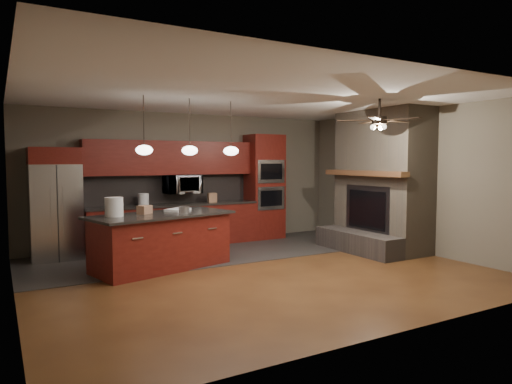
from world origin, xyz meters
TOP-DOWN VIEW (x-y plane):
  - ground at (0.00, 0.00)m, footprint 7.00×7.00m
  - ceiling at (0.00, 0.00)m, footprint 7.00×6.00m
  - back_wall at (0.00, 3.00)m, footprint 7.00×0.02m
  - right_wall at (3.50, 0.00)m, footprint 0.02×6.00m
  - left_wall at (-3.50, 0.00)m, footprint 0.02×6.00m
  - slate_tile_patch at (0.00, 1.80)m, footprint 7.00×2.40m
  - fireplace_column at (3.04, 0.40)m, footprint 1.30×2.10m
  - back_cabinetry at (-0.48, 2.74)m, footprint 3.59×0.64m
  - oven_tower at (1.70, 2.69)m, footprint 0.80×0.63m
  - microwave at (-0.27, 2.75)m, footprint 0.73×0.41m
  - refrigerator at (-2.74, 2.62)m, footprint 0.86×0.75m
  - kitchen_island at (-1.30, 0.99)m, footprint 2.53×1.60m
  - white_bucket at (-2.07, 0.97)m, footprint 0.37×0.37m
  - paint_can at (-0.97, 0.81)m, footprint 0.20×0.20m
  - paint_tray at (-0.93, 1.23)m, footprint 0.51×0.48m
  - cardboard_box at (-1.55, 1.10)m, footprint 0.27×0.25m
  - counter_bucket at (-1.11, 2.70)m, footprint 0.28×0.28m
  - counter_box at (0.37, 2.65)m, footprint 0.20×0.16m
  - pendant_left at (-1.65, 0.70)m, footprint 0.26×0.26m
  - pendant_center at (-0.90, 0.70)m, footprint 0.26×0.26m
  - pendant_right at (-0.15, 0.70)m, footprint 0.26×0.26m
  - ceiling_fan at (1.80, -0.80)m, footprint 1.27×1.33m

SIDE VIEW (x-z plane):
  - ground at x=0.00m, z-range 0.00..0.00m
  - slate_tile_patch at x=0.00m, z-range 0.00..0.01m
  - kitchen_island at x=-1.30m, z-range 0.00..0.92m
  - back_cabinetry at x=-0.48m, z-range -0.21..1.99m
  - paint_tray at x=-0.93m, z-range 0.92..0.96m
  - paint_can at x=-0.97m, z-range 0.92..1.04m
  - cardboard_box at x=-1.55m, z-range 0.92..1.06m
  - counter_box at x=0.37m, z-range 0.90..1.10m
  - refrigerator at x=-2.74m, z-range 0.00..2.03m
  - counter_bucket at x=-1.11m, z-range 0.90..1.14m
  - white_bucket at x=-2.07m, z-range 0.92..1.22m
  - oven_tower at x=1.70m, z-range 0.00..2.38m
  - fireplace_column at x=3.04m, z-range -0.10..2.70m
  - microwave at x=-0.27m, z-range 1.05..1.55m
  - back_wall at x=0.00m, z-range 0.00..2.80m
  - right_wall at x=3.50m, z-range 0.00..2.80m
  - left_wall at x=-3.50m, z-range 0.00..2.80m
  - pendant_left at x=-1.65m, z-range 1.51..2.42m
  - pendant_center at x=-0.90m, z-range 1.51..2.42m
  - pendant_right at x=-0.15m, z-range 1.51..2.42m
  - ceiling_fan at x=1.80m, z-range 2.25..2.66m
  - ceiling at x=0.00m, z-range 2.79..2.81m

